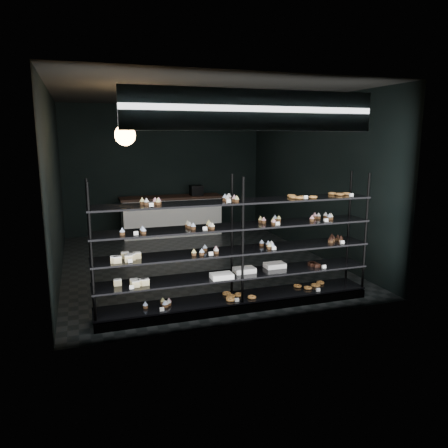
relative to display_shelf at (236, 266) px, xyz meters
name	(u,v)px	position (x,y,z in m)	size (l,w,h in m)	color
room	(195,181)	(0.07, 2.45, 0.97)	(5.01, 6.01, 3.20)	black
display_shelf	(236,266)	(0.00, 0.00, 0.00)	(4.00, 0.50, 1.91)	black
signage	(255,110)	(0.07, -0.48, 2.12)	(3.30, 0.05, 0.50)	#0C1C3F
pendant_lamp	(125,135)	(-1.30, 1.52, 1.82)	(0.33, 0.33, 0.89)	black
service_counter	(172,215)	(0.12, 4.95, -0.13)	(2.51, 0.65, 1.23)	white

